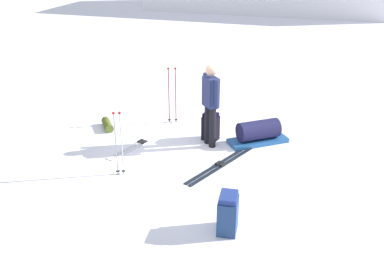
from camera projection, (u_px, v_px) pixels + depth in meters
ground_plane at (192, 160)px, 8.48m from camera, size 80.00×80.00×0.00m
skier_standing at (211, 101)px, 8.71m from camera, size 0.39×0.47×1.70m
ski_pair_near at (220, 165)px, 8.27m from camera, size 1.04×1.78×0.05m
ski_pair_far at (142, 142)px, 9.16m from camera, size 0.92×1.81×0.05m
backpack_large_dark at (228, 213)px, 6.34m from camera, size 0.28×0.38×0.62m
backpack_bright at (211, 127)px, 9.21m from camera, size 0.37×0.34×0.60m
ski_poles_planted_near at (172, 92)px, 9.90m from camera, size 0.22×0.11×1.30m
ski_poles_planted_far at (118, 140)px, 7.71m from camera, size 0.17×0.10×1.22m
gear_sled at (258, 133)px, 9.09m from camera, size 1.28×1.04×0.49m
sleeping_mat_rolled at (107, 125)px, 9.82m from camera, size 0.45×0.56×0.18m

